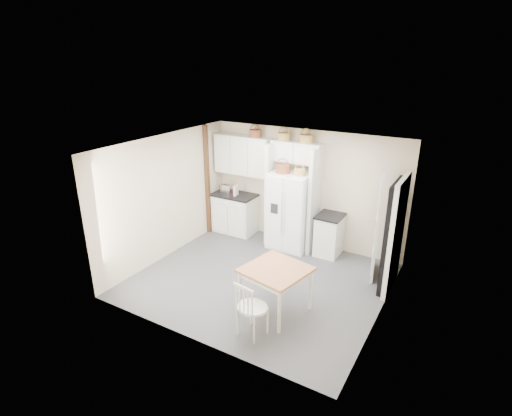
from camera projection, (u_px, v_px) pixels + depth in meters
The scene contains 27 objects.
floor at pixel (260, 280), 7.68m from camera, with size 4.50×4.50×0.00m, color #47484F.
ceiling at pixel (261, 147), 6.76m from camera, with size 4.50×4.50×0.00m, color white.
wall_back at pixel (305, 188), 8.83m from camera, with size 4.50×4.50×0.00m, color beige.
wall_left at pixel (166, 197), 8.28m from camera, with size 4.00×4.00×0.00m, color beige.
wall_right at pixel (387, 246), 6.16m from camera, with size 4.00×4.00×0.00m, color beige.
refrigerator at pixel (291, 211), 8.74m from camera, with size 0.89×0.72×1.73m, color white.
base_cab_left at pixel (235, 214), 9.68m from camera, with size 0.99×0.63×0.92m, color beige.
base_cab_right at pixel (329, 236), 8.56m from camera, with size 0.49×0.59×0.87m, color beige.
dining_table at pixel (276, 290), 6.64m from camera, with size 0.96×0.96×0.80m, color #A36035.
windsor_chair at pixel (253, 307), 6.02m from camera, with size 0.48×0.43×0.97m, color beige.
counter_left at pixel (235, 195), 9.51m from camera, with size 1.04×0.67×0.04m, color black.
counter_right at pixel (330, 216), 8.39m from camera, with size 0.53×0.63×0.04m, color black.
toaster at pixel (226, 189), 9.56m from camera, with size 0.29×0.16×0.20m, color silver.
cookbook_red at pixel (235, 191), 9.37m from camera, with size 0.03×0.15×0.23m, color maroon.
cookbook_cream at pixel (236, 190), 9.35m from camera, with size 0.04×0.17×0.25m, color silver.
basket_upper_c at pixel (255, 133), 8.85m from camera, with size 0.28×0.28×0.16m, color #552418.
basket_bridge_a at pixel (284, 137), 8.51m from camera, with size 0.28×0.28×0.16m, color olive.
basket_bridge_b at pixel (306, 139), 8.27m from camera, with size 0.29×0.29×0.17m, color olive.
basket_fridge_a at pixel (283, 169), 8.40m from camera, with size 0.32×0.32×0.17m, color #552418.
basket_fridge_b at pixel (299, 172), 8.23m from camera, with size 0.24×0.24×0.13m, color olive.
upper_cabinet at pixel (243, 155), 9.19m from camera, with size 1.40×0.34×0.90m, color beige.
bridge_cabinet at pixel (297, 152), 8.47m from camera, with size 1.12×0.34×0.45m, color beige.
fridge_panel_left at pixel (272, 193), 8.96m from camera, with size 0.08×0.60×2.30m, color beige.
fridge_panel_right at pixel (315, 201), 8.47m from camera, with size 0.08×0.60×2.30m, color beige.
trim_post at pixel (207, 181), 9.34m from camera, with size 0.09×0.09×2.60m, color #3A2315.
doorway_void at pixel (393, 237), 7.11m from camera, with size 0.18×0.85×2.05m, color black.
door_slab at pixel (378, 226), 7.55m from camera, with size 0.80×0.04×2.05m, color white.
Camera 1 is at (3.30, -5.81, 4.04)m, focal length 28.00 mm.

